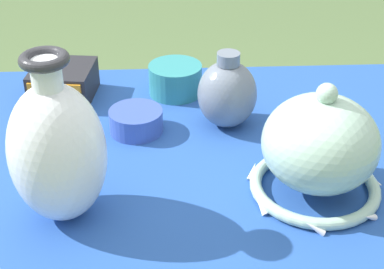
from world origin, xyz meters
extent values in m
cylinder|color=olive|center=(0.53, 0.34, 0.35)|extent=(0.04, 0.04, 0.71)
cube|color=olive|center=(0.00, 0.00, 0.72)|extent=(1.15, 0.77, 0.03)
cube|color=#234C9E|center=(0.00, 0.00, 0.74)|extent=(1.17, 0.79, 0.01)
ellipsoid|color=white|center=(-0.19, -0.19, 0.87)|extent=(0.16, 0.16, 0.25)
cylinder|color=white|center=(-0.19, -0.19, 1.01)|extent=(0.05, 0.05, 0.05)
torus|color=#2D2D33|center=(-0.19, -0.19, 1.04)|extent=(0.08, 0.08, 0.02)
torus|color=#A8CCB7|center=(0.25, -0.14, 0.76)|extent=(0.24, 0.24, 0.02)
ellipsoid|color=#A8CCB7|center=(0.25, -0.14, 0.85)|extent=(0.21, 0.21, 0.17)
sphere|color=#A8CCB7|center=(0.25, -0.14, 0.95)|extent=(0.04, 0.04, 0.04)
cone|color=white|center=(0.37, -0.14, 0.76)|extent=(0.01, 0.04, 0.03)
cone|color=white|center=(0.33, -0.05, 0.76)|extent=(0.04, 0.03, 0.03)
cone|color=white|center=(0.23, -0.03, 0.76)|extent=(0.04, 0.02, 0.03)
cone|color=white|center=(0.15, -0.09, 0.76)|extent=(0.03, 0.04, 0.03)
cone|color=white|center=(0.15, -0.19, 0.76)|extent=(0.03, 0.04, 0.03)
cone|color=white|center=(0.23, -0.26, 0.76)|extent=(0.04, 0.02, 0.03)
cone|color=white|center=(0.33, -0.24, 0.76)|extent=(0.04, 0.03, 0.03)
cube|color=#232328|center=(-0.25, 0.25, 0.78)|extent=(0.15, 0.16, 0.08)
cube|color=orange|center=(-0.26, 0.18, 0.78)|extent=(0.12, 0.02, 0.06)
ellipsoid|color=slate|center=(0.12, 0.11, 0.82)|extent=(0.13, 0.13, 0.15)
cylinder|color=slate|center=(0.12, 0.11, 0.90)|extent=(0.05, 0.05, 0.03)
cylinder|color=teal|center=(0.01, 0.26, 0.78)|extent=(0.13, 0.13, 0.07)
cylinder|color=#3851A8|center=(-0.08, 0.09, 0.77)|extent=(0.11, 0.11, 0.05)
camera|label=1|loc=(-0.01, -1.00, 1.40)|focal=55.00mm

